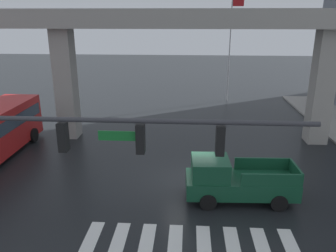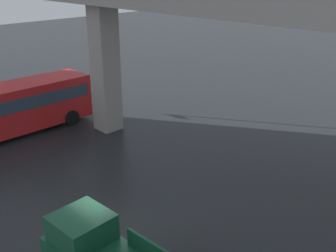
# 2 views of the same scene
# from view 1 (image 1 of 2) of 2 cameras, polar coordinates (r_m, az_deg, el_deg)

# --- Properties ---
(ground_plane) EXTENTS (120.00, 120.00, 0.00)m
(ground_plane) POSITION_cam_1_polar(r_m,az_deg,el_deg) (17.87, 3.71, -9.59)
(ground_plane) COLOR black
(crosswalk_stripes) EXTENTS (8.25, 2.80, 0.01)m
(crosswalk_stripes) POSITION_cam_1_polar(r_m,az_deg,el_deg) (13.48, 3.67, -19.94)
(crosswalk_stripes) COLOR silver
(crosswalk_stripes) RESTS_ON ground
(elevated_overpass) EXTENTS (55.44, 2.39, 8.76)m
(elevated_overpass) POSITION_cam_1_polar(r_m,az_deg,el_deg) (22.46, 4.15, 16.21)
(elevated_overpass) COLOR #9E9991
(elevated_overpass) RESTS_ON ground
(pickup_truck) EXTENTS (5.17, 2.23, 2.08)m
(pickup_truck) POSITION_cam_1_polar(r_m,az_deg,el_deg) (16.19, 11.20, -9.11)
(pickup_truck) COLOR #14472D
(pickup_truck) RESTS_ON ground
(traffic_signal_mast) EXTENTS (10.89, 0.32, 6.20)m
(traffic_signal_mast) POSITION_cam_1_polar(r_m,az_deg,el_deg) (10.09, -17.95, -3.91)
(traffic_signal_mast) COLOR #38383D
(traffic_signal_mast) RESTS_ON ground
(flagpole) EXTENTS (1.16, 0.12, 10.04)m
(flagpole) POSITION_cam_1_polar(r_m,az_deg,el_deg) (34.29, 10.66, 13.73)
(flagpole) COLOR silver
(flagpole) RESTS_ON ground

